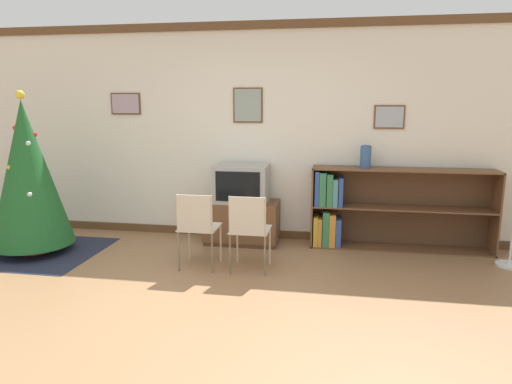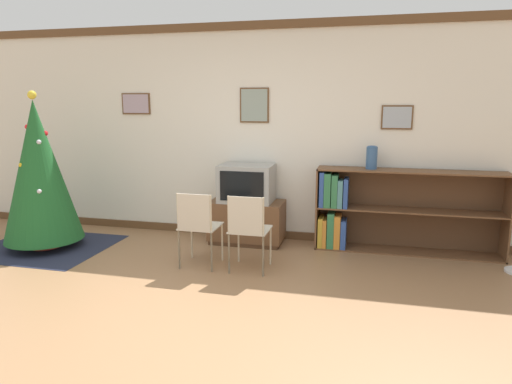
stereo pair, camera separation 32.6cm
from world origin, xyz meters
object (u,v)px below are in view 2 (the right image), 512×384
object	(u,v)px
christmas_tree	(39,172)
vase	(372,157)
television	(247,183)
bookshelf	(376,211)
folding_chair_left	(198,225)
folding_chair_right	(248,228)
tv_console	(247,222)

from	to	relation	value
christmas_tree	vase	xyz separation A→B (m)	(3.81, 0.86, 0.18)
vase	christmas_tree	bearing A→B (deg)	-167.28
television	bookshelf	xyz separation A→B (m)	(1.56, 0.09, -0.29)
christmas_tree	vase	world-z (taller)	christmas_tree
bookshelf	television	bearing A→B (deg)	-176.81
christmas_tree	television	size ratio (longest dim) A/B	2.85
folding_chair_left	vase	world-z (taller)	vase
television	vase	world-z (taller)	vase
television	folding_chair_left	bearing A→B (deg)	-105.61
folding_chair_left	vase	size ratio (longest dim) A/B	3.05
television	folding_chair_left	xyz separation A→B (m)	(-0.27, -0.98, -0.29)
folding_chair_right	vase	size ratio (longest dim) A/B	3.05
bookshelf	vase	xyz separation A→B (m)	(-0.08, -0.00, 0.64)
television	folding_chair_left	distance (m)	1.06
christmas_tree	television	world-z (taller)	christmas_tree
folding_chair_right	tv_console	bearing A→B (deg)	105.57
television	bookshelf	world-z (taller)	television
tv_console	bookshelf	bearing A→B (deg)	3.10
christmas_tree	folding_chair_left	world-z (taller)	christmas_tree
tv_console	folding_chair_left	distance (m)	1.04
vase	television	bearing A→B (deg)	-176.80
tv_console	folding_chair_left	world-z (taller)	folding_chair_left
folding_chair_left	tv_console	bearing A→B (deg)	74.43
vase	folding_chair_right	bearing A→B (deg)	-138.52
television	bookshelf	bearing A→B (deg)	3.19
christmas_tree	bookshelf	bearing A→B (deg)	12.52
folding_chair_left	bookshelf	bearing A→B (deg)	30.26
folding_chair_right	bookshelf	world-z (taller)	bookshelf
tv_console	television	world-z (taller)	television
christmas_tree	folding_chair_left	size ratio (longest dim) A/B	2.27
vase	bookshelf	bearing A→B (deg)	3.05
tv_console	folding_chair_right	distance (m)	1.04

